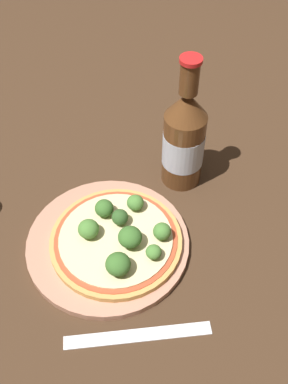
{
  "coord_description": "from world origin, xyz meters",
  "views": [
    {
      "loc": [
        0.36,
        -0.11,
        0.57
      ],
      "look_at": [
        -0.04,
        0.06,
        0.06
      ],
      "focal_mm": 42.0,
      "sensor_mm": 36.0,
      "label": 1
    }
  ],
  "objects": [
    {
      "name": "broccoli_floret_5",
      "position": [
        -0.05,
        -0.0,
        0.04
      ],
      "size": [
        0.03,
        0.03,
        0.03
      ],
      "color": "#7A9E5B",
      "rests_on": "pizza"
    },
    {
      "name": "broccoli_floret_3",
      "position": [
        -0.03,
        0.02,
        0.04
      ],
      "size": [
        0.02,
        0.02,
        0.03
      ],
      "color": "#7A9E5B",
      "rests_on": "pizza"
    },
    {
      "name": "broccoli_floret_2",
      "position": [
        0.05,
        -0.02,
        0.04
      ],
      "size": [
        0.04,
        0.04,
        0.03
      ],
      "color": "#7A9E5B",
      "rests_on": "pizza"
    },
    {
      "name": "broccoli_floret_7",
      "position": [
        -0.05,
        0.05,
        0.04
      ],
      "size": [
        0.03,
        0.03,
        0.02
      ],
      "color": "#7A9E5B",
      "rests_on": "pizza"
    },
    {
      "name": "plate",
      "position": [
        -0.01,
        -0.01,
        0.01
      ],
      "size": [
        0.24,
        0.24,
        0.01
      ],
      "color": "tan",
      "rests_on": "ground_plane"
    },
    {
      "name": "beer_bottle",
      "position": [
        -0.1,
        0.15,
        0.09
      ],
      "size": [
        0.07,
        0.07,
        0.23
      ],
      "color": "#563319",
      "rests_on": "ground_plane"
    },
    {
      "name": "ground_plane",
      "position": [
        0.0,
        0.0,
        0.0
      ],
      "size": [
        3.0,
        3.0,
        0.0
      ],
      "primitive_type": "plane",
      "color": "#3D2819"
    },
    {
      "name": "broccoli_floret_4",
      "position": [
        0.05,
        0.04,
        0.04
      ],
      "size": [
        0.02,
        0.02,
        0.02
      ],
      "color": "#7A9E5B",
      "rests_on": "pizza"
    },
    {
      "name": "broccoli_floret_6",
      "position": [
        0.01,
        0.01,
        0.04
      ],
      "size": [
        0.03,
        0.03,
        0.03
      ],
      "color": "#7A9E5B",
      "rests_on": "pizza"
    },
    {
      "name": "pizza",
      "position": [
        -0.01,
        -0.0,
        0.02
      ],
      "size": [
        0.2,
        0.2,
        0.01
      ],
      "color": "tan",
      "rests_on": "plate"
    },
    {
      "name": "fork",
      "position": [
        0.14,
        -0.02,
        0.0
      ],
      "size": [
        0.07,
        0.19,
        0.0
      ],
      "rotation": [
        0.0,
        0.0,
        1.28
      ],
      "color": "silver",
      "rests_on": "ground_plane"
    },
    {
      "name": "broccoli_floret_0",
      "position": [
        0.02,
        0.06,
        0.04
      ],
      "size": [
        0.03,
        0.03,
        0.03
      ],
      "color": "#7A9E5B",
      "rests_on": "pizza"
    },
    {
      "name": "broccoli_floret_1",
      "position": [
        -0.03,
        -0.03,
        0.04
      ],
      "size": [
        0.03,
        0.03,
        0.03
      ],
      "color": "#7A9E5B",
      "rests_on": "pizza"
    }
  ]
}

